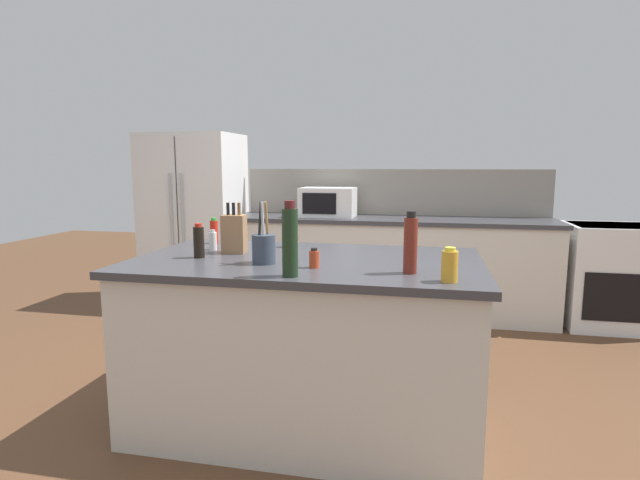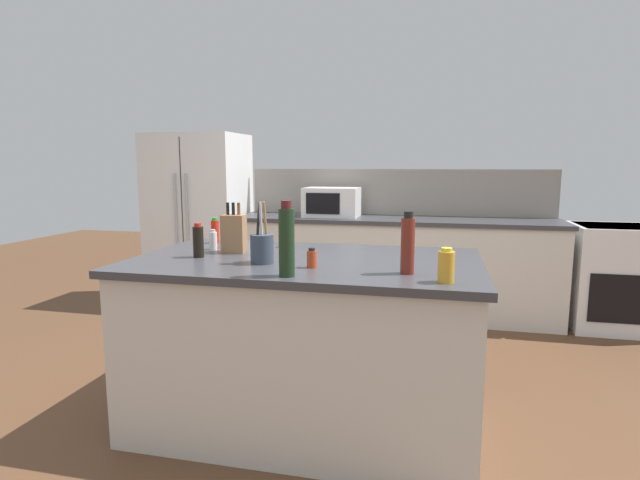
{
  "view_description": "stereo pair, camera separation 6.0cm",
  "coord_description": "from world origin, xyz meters",
  "px_view_note": "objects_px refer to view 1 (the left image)",
  "views": [
    {
      "loc": [
        0.62,
        -2.59,
        1.45
      ],
      "look_at": [
        0.0,
        0.35,
        0.99
      ],
      "focal_mm": 28.0,
      "sensor_mm": 36.0,
      "label": 1
    },
    {
      "loc": [
        0.68,
        -2.58,
        1.45
      ],
      "look_at": [
        0.0,
        0.35,
        0.99
      ],
      "focal_mm": 28.0,
      "sensor_mm": 36.0,
      "label": 2
    }
  ],
  "objects_px": {
    "spice_jar_oregano": "(289,240)",
    "range_oven": "(610,275)",
    "refrigerator": "(195,219)",
    "honey_jar": "(450,266)",
    "utensil_crock": "(264,248)",
    "hot_sauce_bottle": "(214,231)",
    "spice_jar_paprika": "(314,259)",
    "wine_bottle": "(290,241)",
    "vinegar_bottle": "(410,244)",
    "salt_shaker": "(213,241)",
    "microwave": "(328,202)",
    "soy_sauce_bottle": "(199,242)",
    "knife_block": "(234,233)"
  },
  "relations": [
    {
      "from": "spice_jar_oregano",
      "to": "range_oven",
      "type": "bearing_deg",
      "value": 37.03
    },
    {
      "from": "refrigerator",
      "to": "spice_jar_oregano",
      "type": "relative_size",
      "value": 17.42
    },
    {
      "from": "honey_jar",
      "to": "spice_jar_oregano",
      "type": "bearing_deg",
      "value": 141.13
    },
    {
      "from": "range_oven",
      "to": "utensil_crock",
      "type": "bearing_deg",
      "value": -135.84
    },
    {
      "from": "hot_sauce_bottle",
      "to": "spice_jar_paprika",
      "type": "height_order",
      "value": "hot_sauce_bottle"
    },
    {
      "from": "refrigerator",
      "to": "wine_bottle",
      "type": "xyz_separation_m",
      "value": [
        1.78,
        -2.69,
        0.22
      ]
    },
    {
      "from": "vinegar_bottle",
      "to": "salt_shaker",
      "type": "bearing_deg",
      "value": 160.39
    },
    {
      "from": "wine_bottle",
      "to": "spice_jar_oregano",
      "type": "height_order",
      "value": "wine_bottle"
    },
    {
      "from": "microwave",
      "to": "honey_jar",
      "type": "xyz_separation_m",
      "value": [
        1.04,
        -2.6,
        -0.07
      ]
    },
    {
      "from": "soy_sauce_bottle",
      "to": "vinegar_bottle",
      "type": "bearing_deg",
      "value": -8.16
    },
    {
      "from": "honey_jar",
      "to": "spice_jar_oregano",
      "type": "height_order",
      "value": "honey_jar"
    },
    {
      "from": "spice_jar_oregano",
      "to": "microwave",
      "type": "bearing_deg",
      "value": 93.59
    },
    {
      "from": "vinegar_bottle",
      "to": "soy_sauce_bottle",
      "type": "bearing_deg",
      "value": 171.84
    },
    {
      "from": "utensil_crock",
      "to": "salt_shaker",
      "type": "xyz_separation_m",
      "value": [
        -0.43,
        0.33,
        -0.03
      ]
    },
    {
      "from": "microwave",
      "to": "utensil_crock",
      "type": "distance_m",
      "value": 2.38
    },
    {
      "from": "knife_block",
      "to": "spice_jar_oregano",
      "type": "distance_m",
      "value": 0.37
    },
    {
      "from": "utensil_crock",
      "to": "wine_bottle",
      "type": "xyz_separation_m",
      "value": [
        0.21,
        -0.27,
        0.08
      ]
    },
    {
      "from": "salt_shaker",
      "to": "hot_sauce_bottle",
      "type": "bearing_deg",
      "value": 112.02
    },
    {
      "from": "range_oven",
      "to": "utensil_crock",
      "type": "xyz_separation_m",
      "value": [
        -2.44,
        -2.37,
        0.56
      ]
    },
    {
      "from": "range_oven",
      "to": "spice_jar_paprika",
      "type": "bearing_deg",
      "value": -131.76
    },
    {
      "from": "vinegar_bottle",
      "to": "microwave",
      "type": "bearing_deg",
      "value": 109.5
    },
    {
      "from": "soy_sauce_bottle",
      "to": "spice_jar_oregano",
      "type": "bearing_deg",
      "value": 48.85
    },
    {
      "from": "microwave",
      "to": "vinegar_bottle",
      "type": "bearing_deg",
      "value": -70.5
    },
    {
      "from": "microwave",
      "to": "honey_jar",
      "type": "distance_m",
      "value": 2.8
    },
    {
      "from": "microwave",
      "to": "hot_sauce_bottle",
      "type": "relative_size",
      "value": 3.17
    },
    {
      "from": "refrigerator",
      "to": "spice_jar_oregano",
      "type": "height_order",
      "value": "refrigerator"
    },
    {
      "from": "vinegar_bottle",
      "to": "hot_sauce_bottle",
      "type": "distance_m",
      "value": 1.43
    },
    {
      "from": "microwave",
      "to": "wine_bottle",
      "type": "xyz_separation_m",
      "value": [
        0.34,
        -2.64,
        0.02
      ]
    },
    {
      "from": "vinegar_bottle",
      "to": "wine_bottle",
      "type": "distance_m",
      "value": 0.56
    },
    {
      "from": "refrigerator",
      "to": "microwave",
      "type": "height_order",
      "value": "refrigerator"
    },
    {
      "from": "soy_sauce_bottle",
      "to": "honey_jar",
      "type": "bearing_deg",
      "value": -13.0
    },
    {
      "from": "range_oven",
      "to": "soy_sauce_bottle",
      "type": "height_order",
      "value": "soy_sauce_bottle"
    },
    {
      "from": "utensil_crock",
      "to": "spice_jar_oregano",
      "type": "relative_size",
      "value": 3.18
    },
    {
      "from": "salt_shaker",
      "to": "vinegar_bottle",
      "type": "bearing_deg",
      "value": -19.61
    },
    {
      "from": "utensil_crock",
      "to": "spice_jar_oregano",
      "type": "height_order",
      "value": "utensil_crock"
    },
    {
      "from": "refrigerator",
      "to": "soy_sauce_bottle",
      "type": "height_order",
      "value": "refrigerator"
    },
    {
      "from": "spice_jar_oregano",
      "to": "spice_jar_paprika",
      "type": "relative_size",
      "value": 1.02
    },
    {
      "from": "vinegar_bottle",
      "to": "soy_sauce_bottle",
      "type": "height_order",
      "value": "vinegar_bottle"
    },
    {
      "from": "soy_sauce_bottle",
      "to": "spice_jar_oregano",
      "type": "height_order",
      "value": "soy_sauce_bottle"
    },
    {
      "from": "knife_block",
      "to": "vinegar_bottle",
      "type": "height_order",
      "value": "vinegar_bottle"
    },
    {
      "from": "refrigerator",
      "to": "range_oven",
      "type": "relative_size",
      "value": 1.91
    },
    {
      "from": "range_oven",
      "to": "spice_jar_paprika",
      "type": "distance_m",
      "value": 3.29
    },
    {
      "from": "hot_sauce_bottle",
      "to": "knife_block",
      "type": "bearing_deg",
      "value": -49.41
    },
    {
      "from": "wine_bottle",
      "to": "spice_jar_paprika",
      "type": "height_order",
      "value": "wine_bottle"
    },
    {
      "from": "soy_sauce_bottle",
      "to": "salt_shaker",
      "type": "relative_size",
      "value": 1.57
    },
    {
      "from": "range_oven",
      "to": "spice_jar_oregano",
      "type": "bearing_deg",
      "value": -142.97
    },
    {
      "from": "refrigerator",
      "to": "microwave",
      "type": "distance_m",
      "value": 1.46
    },
    {
      "from": "knife_block",
      "to": "spice_jar_oregano",
      "type": "xyz_separation_m",
      "value": [
        0.26,
        0.26,
        -0.07
      ]
    },
    {
      "from": "refrigerator",
      "to": "salt_shaker",
      "type": "xyz_separation_m",
      "value": [
        1.14,
        -2.09,
        0.12
      ]
    },
    {
      "from": "honey_jar",
      "to": "utensil_crock",
      "type": "bearing_deg",
      "value": 166.24
    }
  ]
}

